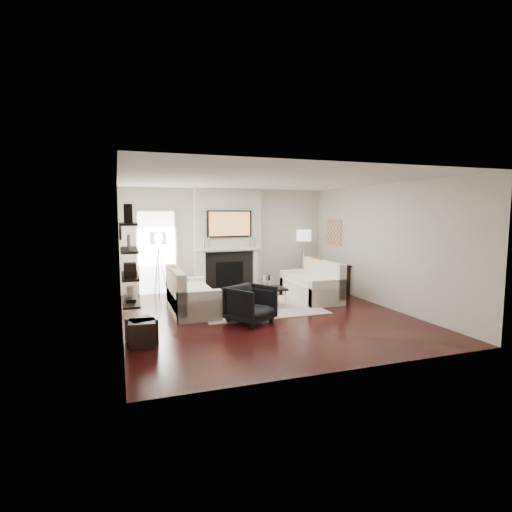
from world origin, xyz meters
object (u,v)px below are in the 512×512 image
object	(u,v)px
armchair	(251,302)
lamp_left_shade	(158,238)
ottoman_near	(142,331)
lamp_right_shade	(304,235)
loveseat_left_base	(192,302)
loveseat_right_base	(311,290)
coffee_table	(261,289)

from	to	relation	value
armchair	lamp_left_shade	distance (m)	3.44
ottoman_near	lamp_right_shade	bearing A→B (deg)	37.57
loveseat_left_base	armchair	bearing A→B (deg)	-51.64
loveseat_right_base	ottoman_near	bearing A→B (deg)	-152.73
lamp_right_shade	loveseat_left_base	bearing A→B (deg)	-153.31
armchair	ottoman_near	bearing A→B (deg)	165.26
loveseat_left_base	armchair	world-z (taller)	armchair
lamp_right_shade	armchair	bearing A→B (deg)	-131.07
armchair	lamp_left_shade	bearing A→B (deg)	83.86
armchair	ottoman_near	distance (m)	2.13
loveseat_right_base	coffee_table	size ratio (longest dim) A/B	1.64
coffee_table	lamp_left_shade	bearing A→B (deg)	136.67
lamp_right_shade	ottoman_near	xyz separation A→B (m)	(-4.52, -3.48, -1.25)
loveseat_left_base	coffee_table	xyz separation A→B (m)	(1.50, -0.08, 0.19)
loveseat_right_base	lamp_left_shade	xyz separation A→B (m)	(-3.42, 1.49, 1.24)
armchair	loveseat_right_base	bearing A→B (deg)	4.45
loveseat_left_base	ottoman_near	distance (m)	2.09
armchair	loveseat_left_base	bearing A→B (deg)	96.72
coffee_table	lamp_right_shade	xyz separation A→B (m)	(1.91, 1.79, 1.05)
lamp_right_shade	lamp_left_shade	bearing A→B (deg)	178.68
loveseat_left_base	coffee_table	bearing A→B (deg)	-3.01
lamp_left_shade	ottoman_near	size ratio (longest dim) A/B	1.00
armchair	lamp_left_shade	size ratio (longest dim) A/B	1.92
loveseat_right_base	coffee_table	distance (m)	1.49
armchair	ottoman_near	size ratio (longest dim) A/B	1.92
armchair	coffee_table	bearing A→B (deg)	29.72
coffee_table	lamp_right_shade	world-z (taller)	lamp_right_shade
loveseat_left_base	lamp_left_shade	world-z (taller)	lamp_left_shade
loveseat_right_base	lamp_right_shade	size ratio (longest dim) A/B	4.50
lamp_left_shade	loveseat_left_base	bearing A→B (deg)	-74.56
coffee_table	armchair	size ratio (longest dim) A/B	1.43
loveseat_left_base	lamp_right_shade	bearing A→B (deg)	26.69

